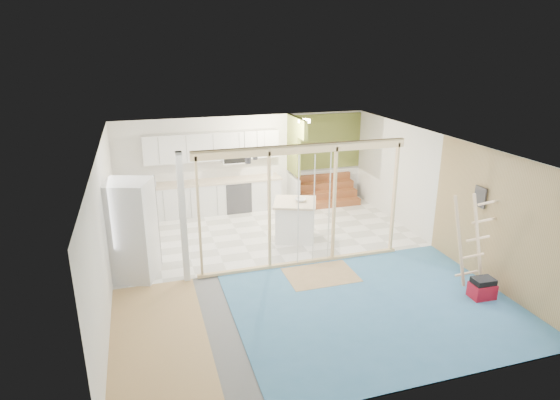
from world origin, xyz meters
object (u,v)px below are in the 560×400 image
object	(u,v)px
fridge	(131,231)
ladder	(471,240)
toolbox	(482,289)
island	(295,220)

from	to	relation	value
fridge	ladder	bearing A→B (deg)	-1.50
toolbox	ladder	bearing A→B (deg)	88.25
island	toolbox	bearing A→B (deg)	-35.05
island	ladder	world-z (taller)	ladder
fridge	ladder	distance (m)	6.51
toolbox	island	bearing A→B (deg)	126.00
fridge	ladder	size ratio (longest dim) A/B	1.08
fridge	island	xyz separation A→B (m)	(3.68, 0.89, -0.53)
island	ladder	xyz separation A→B (m)	(2.44, -3.11, 0.47)
ladder	fridge	bearing A→B (deg)	173.97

